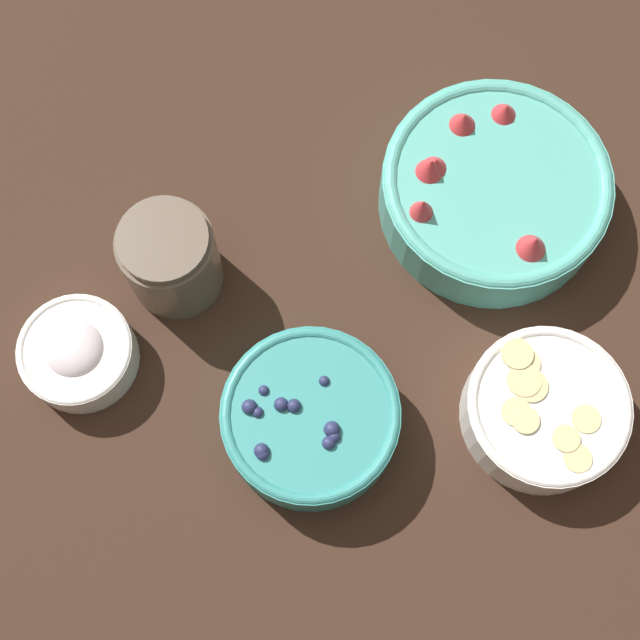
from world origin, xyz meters
TOP-DOWN VIEW (x-y plane):
  - ground_plane at (0.00, 0.00)m, footprint 4.00×4.00m
  - bowl_strawberries at (0.23, 0.19)m, footprint 0.24×0.24m
  - bowl_blueberries at (0.03, -0.05)m, footprint 0.17×0.17m
  - bowl_bananas at (0.26, -0.05)m, footprint 0.16×0.16m
  - bowl_cream at (-0.21, 0.03)m, footprint 0.12×0.12m
  - jar_chocolate at (-0.11, 0.12)m, footprint 0.10×0.10m

SIDE VIEW (x-z plane):
  - ground_plane at x=0.00m, z-range 0.00..0.00m
  - bowl_cream at x=-0.21m, z-range 0.00..0.05m
  - bowl_bananas at x=0.26m, z-range 0.00..0.06m
  - bowl_blueberries at x=0.03m, z-range 0.00..0.07m
  - bowl_strawberries at x=0.23m, z-range 0.00..0.08m
  - jar_chocolate at x=-0.11m, z-range 0.00..0.10m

